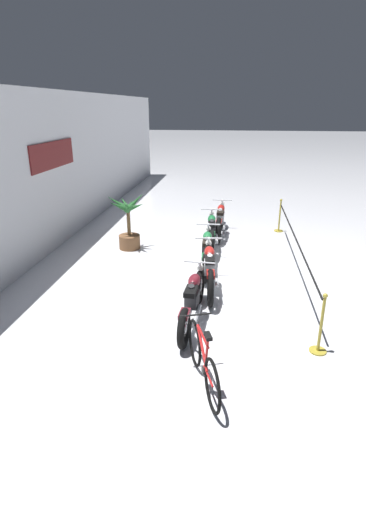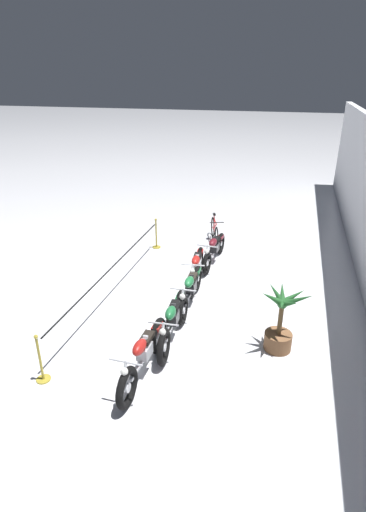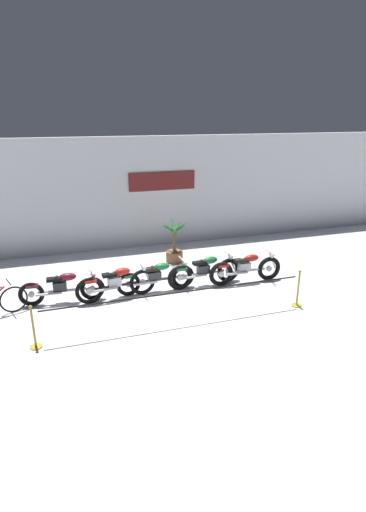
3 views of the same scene
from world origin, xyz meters
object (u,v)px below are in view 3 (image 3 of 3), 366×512
motorcycle_green_2 (157,277)px  stanchion_far_left (129,307)px  motorcycle_red_4 (246,269)px  motorcycle_green_3 (205,271)px  stanchion_mid_left (298,294)px  motorcycle_maroon_0 (62,288)px  motorcycle_red_1 (117,283)px  potted_palm_left_of_row (174,243)px

motorcycle_green_2 → stanchion_far_left: 2.40m
motorcycle_red_4 → motorcycle_green_3: bearing=171.3°
motorcycle_green_3 → stanchion_mid_left: size_ratio=2.27×
motorcycle_maroon_0 → stanchion_far_left: (1.47, -2.14, 0.24)m
motorcycle_red_1 → motorcycle_green_2: size_ratio=0.97×
motorcycle_red_4 → potted_palm_left_of_row: 2.94m
motorcycle_green_2 → motorcycle_green_3: bearing=-0.8°
motorcycle_red_1 → stanchion_far_left: stanchion_far_left is taller
motorcycle_green_3 → motorcycle_red_4: bearing=-8.7°
motorcycle_green_2 → potted_palm_left_of_row: potted_palm_left_of_row is taller
motorcycle_red_4 → potted_palm_left_of_row: bearing=122.2°
stanchion_far_left → stanchion_mid_left: (4.62, -0.00, -0.33)m
motorcycle_maroon_0 → potted_palm_left_of_row: 4.46m
motorcycle_green_2 → stanchion_mid_left: (3.43, -2.07, -0.10)m
motorcycle_red_1 → potted_palm_left_of_row: size_ratio=1.45×
motorcycle_green_3 → motorcycle_red_4: 1.29m
motorcycle_red_1 → stanchion_far_left: (-0.00, -1.93, 0.20)m
motorcycle_green_3 → stanchion_mid_left: (1.92, -2.05, -0.12)m
motorcycle_green_2 → stanchion_mid_left: stanchion_mid_left is taller
motorcycle_green_2 → potted_palm_left_of_row: (1.21, 2.27, 0.22)m
motorcycle_red_4 → potted_palm_left_of_row: size_ratio=1.50×
motorcycle_maroon_0 → motorcycle_green_2: (2.66, -0.07, 0.01)m
motorcycle_maroon_0 → motorcycle_green_2: bearing=-1.5°
motorcycle_red_4 → stanchion_mid_left: (0.65, -1.85, -0.11)m
motorcycle_maroon_0 → motorcycle_green_2: 2.66m
motorcycle_maroon_0 → motorcycle_green_3: bearing=-1.2°
motorcycle_green_2 → motorcycle_green_3: size_ratio=0.99×
motorcycle_green_2 → motorcycle_maroon_0: bearing=178.5°
motorcycle_red_4 → stanchion_mid_left: 1.97m
motorcycle_green_2 → stanchion_far_left: stanchion_far_left is taller
potted_palm_left_of_row → stanchion_mid_left: potted_palm_left_of_row is taller
motorcycle_red_1 → potted_palm_left_of_row: 3.41m
motorcycle_green_3 → stanchion_far_left: size_ratio=0.35×
motorcycle_green_2 → stanchion_far_left: (-1.19, -2.07, 0.23)m
motorcycle_green_2 → stanchion_mid_left: size_ratio=2.25×
potted_palm_left_of_row → motorcycle_red_1: bearing=-135.0°
motorcycle_red_1 → motorcycle_red_4: 3.97m
motorcycle_maroon_0 → stanchion_far_left: stanchion_far_left is taller
motorcycle_red_4 → stanchion_far_left: size_ratio=0.35×
motorcycle_red_4 → stanchion_far_left: (-3.97, -1.85, 0.22)m
motorcycle_green_3 → motorcycle_maroon_0: bearing=178.8°
motorcycle_maroon_0 → stanchion_mid_left: size_ratio=2.20×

